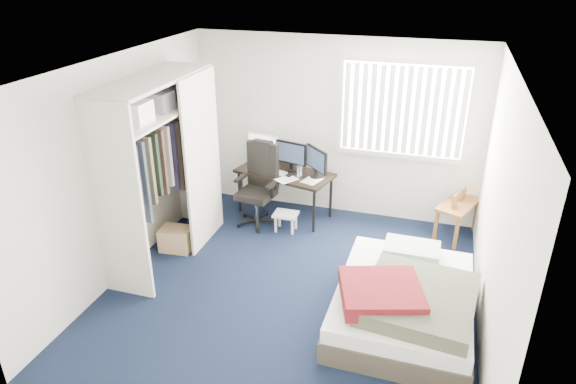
% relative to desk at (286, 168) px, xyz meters
% --- Properties ---
extents(ground, '(4.20, 4.20, 0.00)m').
position_rel_desk_xyz_m(ground, '(0.61, -1.75, -0.71)').
color(ground, black).
rests_on(ground, ground).
extents(room_shell, '(4.20, 4.20, 4.20)m').
position_rel_desk_xyz_m(room_shell, '(0.61, -1.75, 0.80)').
color(room_shell, silver).
rests_on(room_shell, ground).
extents(window_assembly, '(1.72, 0.09, 1.32)m').
position_rel_desk_xyz_m(window_assembly, '(1.51, 0.29, 0.89)').
color(window_assembly, white).
rests_on(window_assembly, ground).
extents(closet, '(0.64, 1.84, 2.22)m').
position_rel_desk_xyz_m(closet, '(-1.06, -1.49, 0.64)').
color(closet, beige).
rests_on(closet, ground).
extents(desk, '(1.45, 0.92, 1.12)m').
position_rel_desk_xyz_m(desk, '(0.00, 0.00, 0.00)').
color(desk, black).
rests_on(desk, ground).
extents(office_chair, '(0.62, 0.62, 1.16)m').
position_rel_desk_xyz_m(office_chair, '(-0.28, -0.34, -0.26)').
color(office_chair, black).
rests_on(office_chair, ground).
extents(footstool, '(0.32, 0.26, 0.26)m').
position_rel_desk_xyz_m(footstool, '(0.15, -0.49, -0.51)').
color(footstool, white).
rests_on(footstool, ground).
extents(nightstand, '(0.61, 0.80, 0.67)m').
position_rel_desk_xyz_m(nightstand, '(2.36, 0.03, -0.28)').
color(nightstand, brown).
rests_on(nightstand, ground).
extents(bed, '(1.40, 1.82, 0.60)m').
position_rel_desk_xyz_m(bed, '(1.88, -1.97, -0.44)').
color(bed, '#3A342A').
rests_on(bed, ground).
extents(pine_box, '(0.41, 0.32, 0.29)m').
position_rel_desk_xyz_m(pine_box, '(-1.04, -1.36, -0.56)').
color(pine_box, '#9E894F').
rests_on(pine_box, ground).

